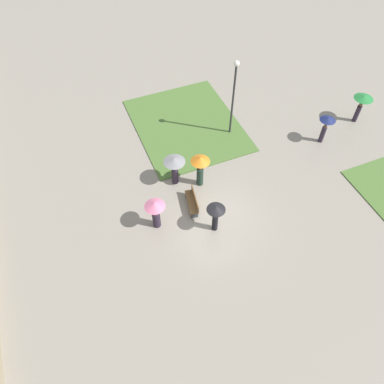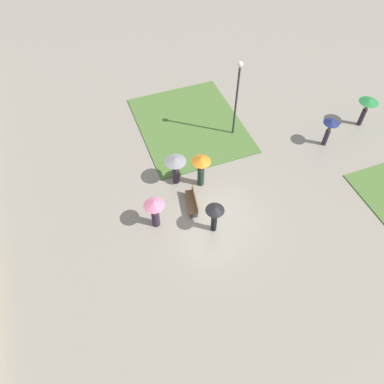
% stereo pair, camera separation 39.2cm
% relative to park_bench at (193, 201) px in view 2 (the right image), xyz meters
% --- Properties ---
extents(ground_plane, '(90.00, 90.00, 0.00)m').
position_rel_park_bench_xyz_m(ground_plane, '(1.19, 0.66, -0.46)').
color(ground_plane, gray).
extents(lawn_patch_near, '(7.63, 6.23, 0.06)m').
position_rel_park_bench_xyz_m(lawn_patch_near, '(-6.11, 2.11, -0.43)').
color(lawn_patch_near, '#4C7033').
rests_on(lawn_patch_near, ground_plane).
extents(park_bench, '(1.62, 0.69, 0.90)m').
position_rel_park_bench_xyz_m(park_bench, '(0.00, 0.00, 0.00)').
color(park_bench, brown).
rests_on(park_bench, ground_plane).
extents(lamp_post, '(0.32, 0.32, 4.95)m').
position_rel_park_bench_xyz_m(lamp_post, '(-4.45, 4.32, 2.67)').
color(lamp_post, '#2D2D30').
rests_on(lamp_post, ground_plane).
extents(crowd_person_orange, '(1.02, 1.02, 2.04)m').
position_rel_park_bench_xyz_m(crowd_person_orange, '(-1.33, 0.96, 0.97)').
color(crowd_person_orange, '#1E3328').
rests_on(crowd_person_orange, ground_plane).
extents(crowd_person_pink, '(1.01, 1.01, 1.83)m').
position_rel_park_bench_xyz_m(crowd_person_pink, '(0.38, -2.11, 0.79)').
color(crowd_person_pink, '#2D2333').
rests_on(crowd_person_pink, ground_plane).
extents(crowd_person_grey, '(1.16, 1.16, 1.81)m').
position_rel_park_bench_xyz_m(crowd_person_grey, '(-1.95, -0.24, 0.85)').
color(crowd_person_grey, '#2D2333').
rests_on(crowd_person_grey, ground_plane).
extents(crowd_person_black, '(0.91, 0.91, 1.81)m').
position_rel_park_bench_xyz_m(crowd_person_black, '(1.68, 0.48, 0.85)').
color(crowd_person_black, black).
rests_on(crowd_person_black, ground_plane).
extents(lone_walker_far_path, '(1.17, 1.17, 1.93)m').
position_rel_park_bench_xyz_m(lone_walker_far_path, '(-2.41, 12.18, 1.03)').
color(lone_walker_far_path, '#2D2333').
rests_on(lone_walker_far_path, ground_plane).
extents(lone_walker_mid_plaza, '(0.92, 0.92, 1.83)m').
position_rel_park_bench_xyz_m(lone_walker_mid_plaza, '(-1.65, 9.07, 0.84)').
color(lone_walker_mid_plaza, '#2D2333').
rests_on(lone_walker_mid_plaza, ground_plane).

